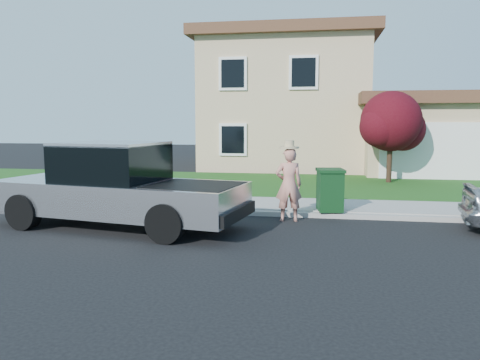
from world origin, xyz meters
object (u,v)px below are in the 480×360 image
Objects in this scene: pickup_truck at (117,188)px; trash_bin at (330,190)px; woman at (289,183)px; ornamental_tree at (392,124)px.

trash_bin is (4.83, 2.06, -0.22)m from pickup_truck.
trash_bin is at bearing -154.32° from woman.
pickup_truck is 1.78× the size of ornamental_tree.
woman reaches higher than trash_bin.
woman is 1.83× the size of trash_bin.
woman is 8.21m from ornamental_tree.
trash_bin is (1.01, 0.75, -0.24)m from woman.
woman is (3.83, 1.31, 0.02)m from pickup_truck.
pickup_truck is at bearing -165.59° from trash_bin.
pickup_truck is 5.26m from trash_bin.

